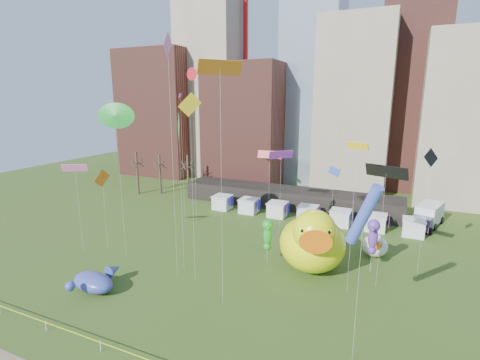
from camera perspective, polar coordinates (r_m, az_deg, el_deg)
The scene contains 26 objects.
skyline at distance 79.28m, azimuth 16.72°, elevation 14.24°, with size 101.00×23.00×68.00m.
pavilion at distance 64.31m, azimuth 7.64°, elevation -2.81°, with size 38.00×6.00×3.20m, color black.
vendor_tents at distance 57.66m, azimuth 10.67°, elevation -5.30°, with size 33.24×2.80×2.40m.
bare_trees at distance 74.10m, azimuth -12.38°, elevation 1.03°, with size 8.44×6.44×8.50m.
big_duck at distance 40.99m, azimuth 11.42°, elevation -9.41°, with size 9.36×10.89×7.71m.
small_duck at distance 47.36m, azimuth 20.56°, elevation -9.59°, with size 3.34×4.28×3.18m.
seahorse_green at distance 41.88m, azimuth 4.34°, elevation -8.24°, with size 1.62×1.82×5.39m.
seahorse_purple at distance 42.15m, azimuth 20.31°, elevation -8.00°, with size 1.45×1.78×6.15m.
whale_inflatable at distance 40.20m, azimuth -21.98°, elevation -14.61°, with size 5.16×6.34×2.16m.
box_truck at distance 61.33m, azimuth 27.58°, elevation -4.94°, with size 4.89×8.05×3.22m.
kite_0 at distance 52.38m, azimuth -7.54°, elevation 16.18°, with size 1.66×1.00×22.96m.
kite_1 at distance 47.42m, azimuth -24.66°, elevation 1.71°, with size 2.82×1.85×11.17m.
kite_2 at distance 40.48m, azimuth 27.89°, elevation 2.63°, with size 1.38×1.44×14.10m.
kite_3 at distance 42.55m, azimuth -19.10°, elevation 9.55°, with size 2.83×1.23×18.39m.
kite_4 at distance 35.34m, azimuth -7.91°, elevation 10.88°, with size 1.61×1.70×19.42m.
kite_5 at distance 25.44m, azimuth 18.96°, elevation -5.30°, with size 2.62×2.32×13.63m.
kite_6 at distance 30.56m, azimuth -3.19°, elevation 17.16°, with size 2.75×3.44×21.91m.
kite_7 at distance 49.33m, azimuth 6.51°, elevation 3.97°, with size 2.87×3.02×11.90m.
kite_8 at distance 51.19m, azimuth 4.72°, elevation 3.98°, with size 3.52×0.63×11.57m.
kite_9 at distance 36.98m, azimuth -11.32°, elevation 19.07°, with size 0.68×2.40×25.04m.
kite_10 at distance 37.22m, azimuth 22.12°, elevation 1.19°, with size 4.02×1.94×12.63m.
kite_11 at distance 38.06m, azimuth -9.65°, elevation 7.85°, with size 1.81×2.42×17.42m.
kite_12 at distance 34.40m, azimuth 18.05°, elevation 4.87°, with size 2.08×1.25×14.99m.
kite_13 at distance 50.55m, azimuth 14.66°, elevation 1.31°, with size 2.16×3.03×9.65m.
kite_14 at distance 47.87m, azimuth -20.95°, elevation 0.11°, with size 0.53×2.20×10.28m.
kite_15 at distance 55.54m, azimuth -9.42°, elevation 12.74°, with size 1.28×2.04×19.50m.
Camera 1 is at (13.57, -17.37, 18.98)m, focal length 27.00 mm.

